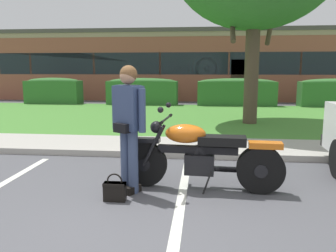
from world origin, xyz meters
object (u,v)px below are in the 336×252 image
at_px(hedge_left, 54,90).
at_px(brick_building, 169,66).
at_px(hedge_center_right, 236,92).
at_px(hedge_right, 336,92).
at_px(handbag, 115,190).
at_px(hedge_center_left, 142,91).
at_px(motorcycle, 208,156).
at_px(rider_person, 128,120).

relative_size(hedge_left, brick_building, 0.12).
height_order(hedge_center_right, hedge_right, same).
distance_m(handbag, hedge_center_left, 11.56).
bearing_deg(hedge_right, hedge_left, 180.00).
height_order(motorcycle, hedge_left, hedge_left).
relative_size(rider_person, hedge_center_right, 0.50).
xyz_separation_m(rider_person, hedge_right, (6.52, 11.07, -0.34)).
bearing_deg(handbag, hedge_left, 117.37).
xyz_separation_m(handbag, brick_building, (-1.21, 17.63, 1.69)).
height_order(hedge_left, hedge_center_right, same).
xyz_separation_m(hedge_center_left, hedge_right, (8.37, 0.00, 0.00)).
distance_m(hedge_left, hedge_right, 12.55).
bearing_deg(hedge_center_left, rider_person, -80.54).
bearing_deg(rider_person, motorcycle, 11.22).
bearing_deg(motorcycle, brick_building, 97.90).
bearing_deg(hedge_left, hedge_center_left, 0.00).
relative_size(hedge_center_left, hedge_right, 1.04).
xyz_separation_m(hedge_center_right, hedge_right, (4.18, 0.00, 0.00)).
height_order(motorcycle, hedge_right, hedge_right).
xyz_separation_m(hedge_center_left, brick_building, (0.53, 6.21, 1.19)).
bearing_deg(hedge_center_right, rider_person, -101.93).
height_order(hedge_left, hedge_center_left, same).
height_order(handbag, hedge_center_left, hedge_center_left).
height_order(motorcycle, hedge_center_left, hedge_center_left).
bearing_deg(hedge_center_right, hedge_left, 180.00).
bearing_deg(motorcycle, hedge_center_left, 104.93).
bearing_deg(rider_person, handbag, -108.12).
xyz_separation_m(hedge_right, brick_building, (-7.84, 6.21, 1.19)).
distance_m(handbag, brick_building, 17.76).
bearing_deg(hedge_center_right, hedge_right, 0.00).
bearing_deg(hedge_center_left, hedge_right, 0.00).
xyz_separation_m(handbag, hedge_right, (6.64, 11.42, 0.51)).
xyz_separation_m(hedge_left, hedge_right, (12.55, 0.00, 0.00)).
xyz_separation_m(motorcycle, hedge_center_left, (-2.90, 10.86, 0.17)).
height_order(hedge_center_left, brick_building, brick_building).
bearing_deg(hedge_left, motorcycle, -56.91).
xyz_separation_m(motorcycle, brick_building, (-2.37, 17.08, 1.36)).
bearing_deg(brick_building, hedge_center_right, -59.51).
relative_size(handbag, hedge_right, 0.12).
bearing_deg(handbag, hedge_center_right, 77.88).
relative_size(hedge_left, hedge_right, 0.83).
distance_m(motorcycle, hedge_left, 12.97).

